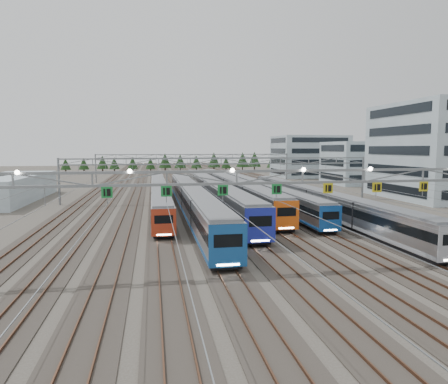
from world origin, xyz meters
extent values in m
plane|color=#47423A|center=(0.00, 0.00, 0.00)|extent=(400.00, 400.00, 0.00)
cube|color=#2D2823|center=(0.00, 100.00, 0.04)|extent=(54.00, 260.00, 0.08)
cube|color=brown|center=(-25.47, 100.00, 0.16)|extent=(0.08, 260.00, 0.16)
cube|color=brown|center=(25.47, 100.00, 0.16)|extent=(0.08, 260.00, 0.16)
cube|color=brown|center=(-0.72, 100.00, 0.16)|extent=(0.08, 260.00, 0.16)
cube|color=brown|center=(0.72, 100.00, 0.16)|extent=(0.08, 260.00, 0.16)
cube|color=black|center=(-11.25, 39.74, 0.40)|extent=(2.18, 59.21, 0.33)
cube|color=#999CA0|center=(-11.25, 39.74, 2.00)|extent=(2.56, 60.41, 2.88)
cube|color=black|center=(-11.25, 39.74, 2.34)|extent=(2.62, 60.11, 0.87)
cube|color=#B9361C|center=(-11.25, 39.74, 0.79)|extent=(2.61, 60.11, 0.32)
cube|color=slate|center=(-11.25, 39.74, 3.53)|extent=(2.30, 59.21, 0.23)
cube|color=#B9361C|center=(-11.25, 9.58, 2.00)|extent=(2.58, 0.12, 2.88)
cube|color=black|center=(-11.25, 9.55, 2.34)|extent=(1.92, 0.10, 0.87)
cube|color=white|center=(-11.25, 9.52, 0.74)|extent=(1.54, 0.06, 0.14)
cube|color=black|center=(-6.75, 25.57, 0.43)|extent=(2.53, 54.83, 0.38)
cube|color=#999CA0|center=(-6.75, 25.57, 2.28)|extent=(2.97, 55.95, 3.34)
cube|color=black|center=(-6.75, 25.57, 2.68)|extent=(3.03, 55.67, 1.01)
cube|color=#195199|center=(-6.75, 25.57, 0.88)|extent=(3.02, 55.67, 0.37)
cube|color=slate|center=(-6.75, 25.57, 4.06)|extent=(2.67, 54.83, 0.27)
cube|color=#195199|center=(-6.75, -2.36, 2.28)|extent=(2.99, 0.12, 3.34)
cube|color=black|center=(-6.75, -2.39, 2.68)|extent=(2.23, 0.10, 1.01)
cube|color=white|center=(-6.75, -2.42, 0.82)|extent=(1.78, 0.06, 0.16)
cube|color=black|center=(-2.25, 36.62, 0.43)|extent=(2.56, 62.38, 0.39)
cube|color=#999CA0|center=(-2.25, 36.62, 2.31)|extent=(3.02, 63.66, 3.39)
cube|color=black|center=(-2.25, 36.62, 2.72)|extent=(3.08, 63.34, 1.02)
cube|color=#212CB4|center=(-2.25, 36.62, 0.89)|extent=(3.07, 63.34, 0.38)
cube|color=slate|center=(-2.25, 36.62, 4.12)|extent=(2.71, 62.38, 0.27)
cube|color=#212CB4|center=(-2.25, 4.84, 2.31)|extent=(3.04, 0.12, 3.39)
cube|color=black|center=(-2.25, 4.81, 2.72)|extent=(2.26, 0.10, 1.02)
cube|color=white|center=(-2.25, 4.78, 0.83)|extent=(1.81, 0.06, 0.16)
cube|color=black|center=(2.25, 41.85, 0.43)|extent=(2.48, 61.93, 0.37)
cube|color=#999CA0|center=(2.25, 41.85, 2.24)|extent=(2.91, 63.19, 3.28)
cube|color=black|center=(2.25, 41.85, 2.64)|extent=(2.97, 62.88, 0.99)
cube|color=orange|center=(2.25, 41.85, 0.86)|extent=(2.96, 62.88, 0.36)
cube|color=slate|center=(2.25, 41.85, 3.99)|extent=(2.62, 61.93, 0.26)
cube|color=orange|center=(2.25, 10.30, 2.24)|extent=(2.93, 0.12, 3.28)
cube|color=black|center=(2.25, 10.27, 2.64)|extent=(2.19, 0.10, 0.99)
cube|color=white|center=(2.25, 10.24, 0.81)|extent=(1.75, 0.06, 0.16)
cube|color=black|center=(6.75, 38.49, 0.40)|extent=(2.17, 58.44, 0.33)
cube|color=#999CA0|center=(6.75, 38.49, 2.00)|extent=(2.56, 59.64, 2.88)
cube|color=black|center=(6.75, 38.49, 2.34)|extent=(2.62, 59.34, 0.87)
cube|color=#164C9F|center=(6.75, 38.49, 0.79)|extent=(2.61, 59.34, 0.32)
cube|color=slate|center=(6.75, 38.49, 3.53)|extent=(2.30, 58.44, 0.23)
cube|color=#164C9F|center=(6.75, 8.72, 2.00)|extent=(2.58, 0.12, 2.88)
cube|color=black|center=(6.75, 8.69, 2.34)|extent=(1.92, 0.10, 0.87)
cube|color=white|center=(6.75, 8.66, 0.74)|extent=(1.54, 0.06, 0.14)
cube|color=black|center=(11.25, 23.75, 0.41)|extent=(2.23, 54.44, 0.34)
cube|color=#999CA0|center=(11.25, 23.75, 2.04)|extent=(2.62, 55.55, 2.95)
cube|color=black|center=(11.25, 23.75, 2.40)|extent=(2.68, 55.27, 0.89)
cube|color=#9FA4AE|center=(11.25, 23.75, 0.80)|extent=(2.67, 55.27, 0.33)
cube|color=slate|center=(11.25, 23.75, 3.61)|extent=(2.36, 54.44, 0.23)
cube|color=gray|center=(0.00, 0.00, 7.80)|extent=(56.00, 0.22, 0.22)
cube|color=gray|center=(0.00, 0.00, 6.80)|extent=(56.00, 0.22, 0.22)
cube|color=#1A8638|center=(-15.75, -0.12, 6.30)|extent=(0.85, 0.06, 0.85)
cube|color=#1A8638|center=(-11.25, -0.12, 6.30)|extent=(0.85, 0.06, 0.85)
cube|color=#1A8638|center=(-6.75, -0.12, 6.30)|extent=(0.85, 0.06, 0.85)
cube|color=#1A8638|center=(-2.25, -0.12, 6.30)|extent=(0.85, 0.06, 0.85)
cube|color=gold|center=(2.25, -0.12, 6.30)|extent=(0.85, 0.06, 0.85)
cube|color=gold|center=(6.75, -0.12, 6.30)|extent=(0.85, 0.06, 0.85)
cube|color=gold|center=(11.25, -0.12, 6.30)|extent=(0.85, 0.06, 0.85)
cylinder|color=gray|center=(-28.00, 40.00, 4.00)|extent=(0.36, 0.36, 8.00)
cylinder|color=gray|center=(28.00, 40.00, 4.00)|extent=(0.36, 0.36, 8.00)
cube|color=gray|center=(0.00, 40.00, 7.80)|extent=(56.00, 0.22, 0.22)
cube|color=gray|center=(0.00, 40.00, 6.80)|extent=(56.00, 0.22, 0.22)
cylinder|color=gray|center=(-28.00, 85.00, 4.00)|extent=(0.36, 0.36, 8.00)
cylinder|color=gray|center=(28.00, 85.00, 4.00)|extent=(0.36, 0.36, 8.00)
cube|color=gray|center=(0.00, 85.00, 7.80)|extent=(56.00, 0.22, 0.22)
cube|color=gray|center=(0.00, 85.00, 6.80)|extent=(56.00, 0.22, 0.22)
cube|color=#94A9B0|center=(41.58, 36.67, 9.06)|extent=(18.00, 22.00, 18.11)
cube|color=#94A9B0|center=(41.82, 68.38, 5.67)|extent=(14.00, 16.00, 11.34)
cube|color=#94A9B0|center=(39.82, 96.42, 6.86)|extent=(22.00, 18.00, 13.73)
cube|color=#94A9B0|center=(-38.44, 47.39, 2.33)|extent=(10.00, 30.00, 4.67)
camera|label=1|loc=(-12.28, -31.46, 9.67)|focal=32.00mm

